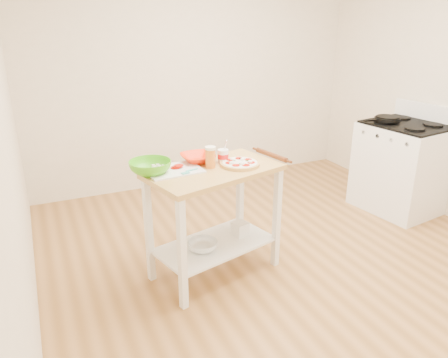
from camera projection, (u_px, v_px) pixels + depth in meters
name	position (u px, v px, depth m)	size (l,w,h in m)	color
room_shell	(305.00, 107.00, 3.20)	(4.04, 4.54, 2.74)	#AB763F
prep_island	(214.00, 200.00, 3.38)	(1.12, 0.79, 0.90)	tan
gas_stove	(401.00, 167.00, 4.62)	(0.78, 0.88, 1.11)	white
skillet	(387.00, 119.00, 4.50)	(0.41, 0.26, 0.03)	black
pizza	(240.00, 163.00, 3.36)	(0.31, 0.31, 0.05)	#DDAF5E
cutting_board	(173.00, 170.00, 3.24)	(0.42, 0.33, 0.04)	white
spatula	(189.00, 171.00, 3.19)	(0.15, 0.08, 0.01)	#44BAAC
knife	(159.00, 168.00, 3.26)	(0.23, 0.18, 0.01)	silver
orange_bowl	(198.00, 158.00, 3.43)	(0.26, 0.26, 0.06)	#F82C07
green_bowl	(150.00, 167.00, 3.18)	(0.31, 0.31, 0.10)	#4AB915
beer_pint	(210.00, 157.00, 3.29)	(0.08, 0.08, 0.16)	orange
yogurt_tub	(223.00, 156.00, 3.41)	(0.09, 0.09, 0.18)	white
rolling_pin	(271.00, 155.00, 3.53)	(0.04, 0.04, 0.35)	#5E2E15
shelf_glass_bowl	(203.00, 246.00, 3.41)	(0.24, 0.24, 0.07)	silver
shelf_bin	(240.00, 229.00, 3.63)	(0.11, 0.11, 0.11)	white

